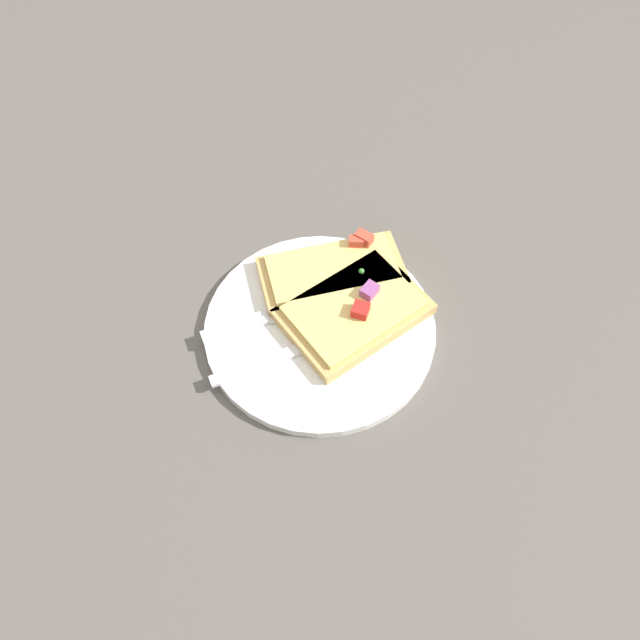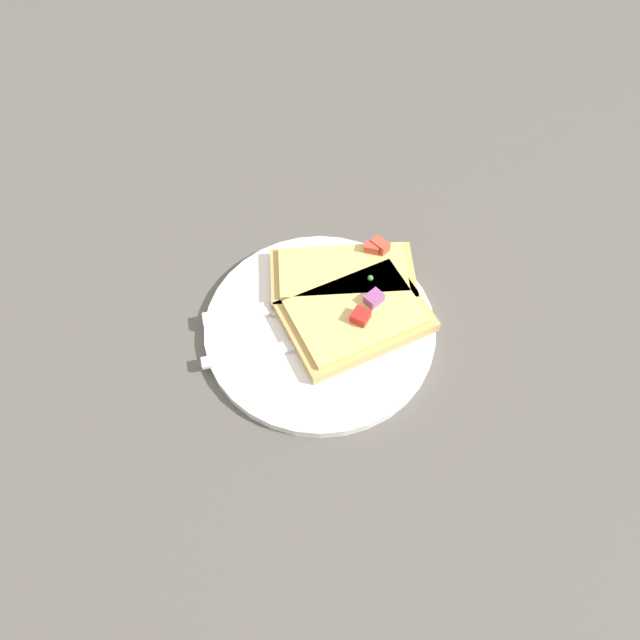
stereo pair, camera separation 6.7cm
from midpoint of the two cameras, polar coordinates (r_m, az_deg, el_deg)
name	(u,v)px [view 2 (the right image)]	position (r m, az deg, el deg)	size (l,w,h in m)	color
ground_plane	(320,331)	(0.69, 2.78, -1.20)	(4.00, 4.00, 0.00)	#56514C
plate	(320,328)	(0.69, 2.80, -0.94)	(0.25, 0.25, 0.01)	white
fork	(319,341)	(0.67, 2.79, -2.16)	(0.17, 0.18, 0.01)	silver
knife	(277,308)	(0.69, -1.16, 0.91)	(0.15, 0.15, 0.01)	silver
pizza_slice_main	(356,315)	(0.68, 6.12, 0.21)	(0.17, 0.18, 0.03)	tan
pizza_slice_corner	(343,274)	(0.71, 4.86, 4.03)	(0.18, 0.16, 0.03)	tan
crumb_scatter	(324,281)	(0.71, 3.04, 3.39)	(0.11, 0.04, 0.01)	tan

